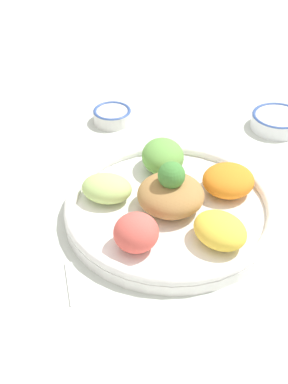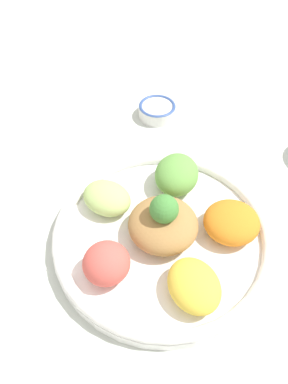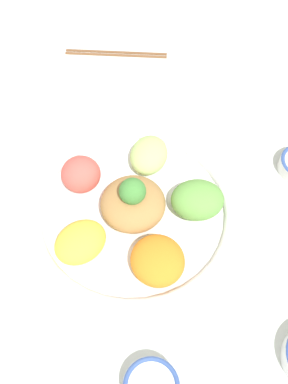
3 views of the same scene
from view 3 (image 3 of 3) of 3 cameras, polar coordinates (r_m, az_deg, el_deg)
ground_plane at (r=0.83m, az=-2.48°, el=-3.98°), size 2.40×2.40×0.00m
salad_platter at (r=0.81m, az=-1.24°, el=-2.32°), size 0.37×0.37×0.11m
chopsticks_pair_near at (r=1.12m, az=-3.56°, el=17.23°), size 0.24×0.02×0.01m
serving_spoon_extra at (r=0.95m, az=-13.46°, el=5.34°), size 0.14×0.06×0.01m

